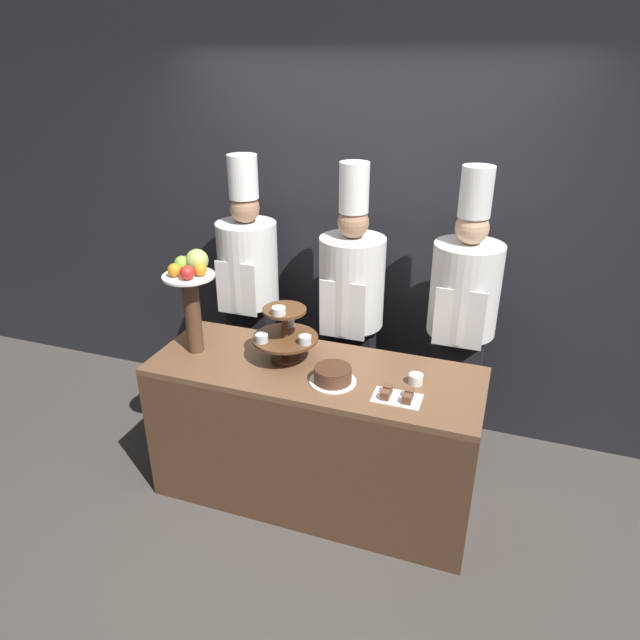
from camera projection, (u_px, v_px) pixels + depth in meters
name	position (u px, v px, depth m)	size (l,w,h in m)	color
ground_plane	(295.00, 531.00, 3.22)	(14.00, 14.00, 0.00)	#47423D
wall_back	(366.00, 226.00, 3.79)	(10.00, 0.06, 2.80)	#232328
buffet_counter	(314.00, 434.00, 3.32)	(1.84, 0.67, 0.88)	brown
tiered_stand	(285.00, 333.00, 3.14)	(0.37, 0.37, 0.35)	brown
fruit_pedestal	(192.00, 288.00, 3.16)	(0.29, 0.29, 0.59)	brown
cake_round	(333.00, 375.00, 2.98)	(0.25, 0.25, 0.09)	white
cup_white	(416.00, 379.00, 2.98)	(0.08, 0.08, 0.05)	white
cake_square_tray	(397.00, 396.00, 2.85)	(0.25, 0.15, 0.05)	white
chef_left	(249.00, 287.00, 3.83)	(0.39, 0.39, 1.88)	black
chef_center_left	(351.00, 304.00, 3.63)	(0.41, 0.41, 1.88)	black
chef_center_right	(462.00, 316.00, 3.41)	(0.40, 0.40, 1.90)	#28282D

